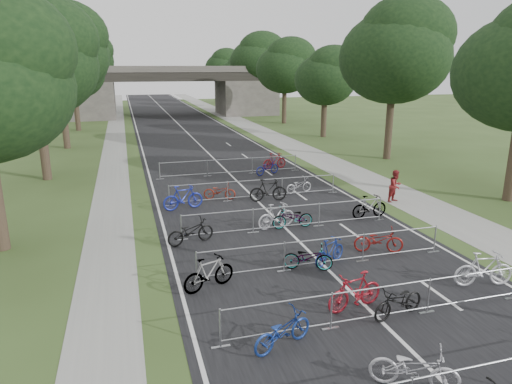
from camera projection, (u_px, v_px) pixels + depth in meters
road at (183, 129)px, 52.54m from camera, size 11.00×140.00×0.01m
sidewalk_right at (250, 127)px, 54.68m from camera, size 3.00×140.00×0.01m
sidewalk_left at (116, 131)px, 50.53m from camera, size 2.00×140.00×0.01m
lane_markings at (183, 129)px, 52.54m from camera, size 0.12×140.00×0.00m
overpass_bridge at (169, 91)px, 65.49m from camera, size 31.00×8.00×7.05m
tree_left_1 at (35, 60)px, 27.11m from camera, size 7.56×7.56×11.53m
tree_right_1 at (396, 53)px, 33.51m from camera, size 8.18×8.18×12.47m
tree_left_2 at (58, 52)px, 38.00m from camera, size 8.40×8.40×12.81m
tree_right_2 at (327, 77)px, 45.14m from camera, size 6.16×6.16×9.39m
tree_left_3 at (74, 71)px, 49.55m from camera, size 6.72×6.72×10.25m
tree_right_3 at (286, 67)px, 56.00m from camera, size 7.17×7.17×10.93m
tree_left_4 at (81, 64)px, 60.45m from camera, size 7.56×7.56×11.53m
tree_right_4 at (258, 60)px, 66.85m from camera, size 8.18×8.18×12.47m
tree_left_5 at (87, 59)px, 71.34m from camera, size 8.40×8.40×12.81m
tree_right_5 at (239, 73)px, 78.48m from camera, size 6.16×6.16×9.39m
tree_left_6 at (92, 69)px, 82.89m from camera, size 6.72×6.72×10.25m
tree_right_6 at (224, 67)px, 89.34m from camera, size 7.17×7.17×10.93m
barrier_row_2 at (381, 303)px, 12.76m from camera, size 9.70×0.08×1.10m
barrier_row_3 at (325, 252)px, 16.28m from camera, size 9.70×0.08×1.10m
barrier_row_4 at (287, 218)px, 19.98m from camera, size 9.70×0.08×1.10m
barrier_row_5 at (255, 189)px, 24.61m from camera, size 9.70×0.08×1.10m
barrier_row_6 at (230, 167)px, 30.17m from camera, size 9.70×0.08×1.10m
bike_5 at (414, 368)px, 10.05m from camera, size 2.02×1.60×1.03m
bike_8 at (283, 331)px, 11.54m from camera, size 1.94×1.28×0.96m
bike_9 at (355, 292)px, 13.36m from camera, size 1.99×0.90×1.15m
bike_10 at (399, 302)px, 12.96m from camera, size 1.92×1.05×0.96m
bike_11 at (484, 269)px, 14.76m from camera, size 2.05×0.93×1.19m
bike_12 at (209, 273)px, 14.57m from camera, size 1.92×1.16×1.11m
bike_13 at (308, 258)px, 16.01m from camera, size 1.84×1.25×0.92m
bike_14 at (330, 252)px, 16.46m from camera, size 1.66×1.18×0.98m
bike_15 at (379, 240)px, 17.52m from camera, size 1.98×1.28×0.98m
bike_16 at (191, 232)px, 18.36m from camera, size 2.11×1.23×1.05m
bike_17 at (276, 216)px, 20.15m from camera, size 1.97×1.02×1.14m
bike_18 at (293, 218)px, 20.13m from camera, size 1.88×0.69×0.98m
bike_19 at (369, 207)px, 21.51m from camera, size 1.88×0.66×1.11m
bike_20 at (183, 198)px, 22.77m from camera, size 2.14×0.96×1.24m
bike_21 at (220, 191)px, 24.53m from camera, size 1.83×1.13×0.91m
bike_22 at (268, 190)px, 24.17m from camera, size 2.05×0.72×1.21m
bike_23 at (299, 185)px, 25.84m from camera, size 1.77×0.98×0.88m
bike_26 at (267, 167)px, 30.18m from camera, size 1.98×1.34×0.98m
bike_27 at (275, 161)px, 31.86m from camera, size 1.98×1.04×1.14m
pedestrian_b at (395, 186)px, 24.03m from camera, size 1.02×0.93×1.71m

